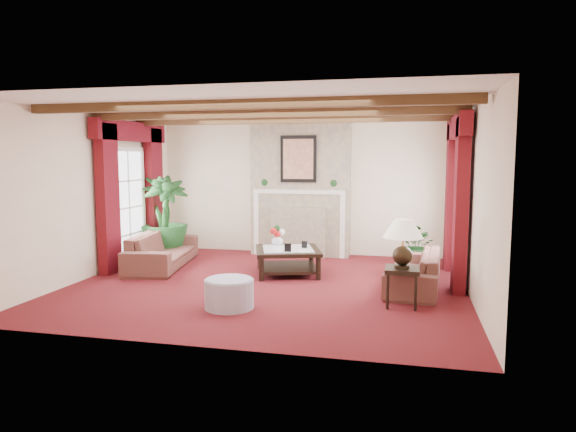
% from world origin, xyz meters
% --- Properties ---
extents(floor, '(6.00, 6.00, 0.00)m').
position_xyz_m(floor, '(0.00, 0.00, 0.00)').
color(floor, '#4D0D14').
rests_on(floor, ground).
extents(ceiling, '(6.00, 6.00, 0.00)m').
position_xyz_m(ceiling, '(0.00, 0.00, 2.70)').
color(ceiling, white).
rests_on(ceiling, floor).
extents(back_wall, '(6.00, 0.02, 2.70)m').
position_xyz_m(back_wall, '(0.00, 2.75, 1.35)').
color(back_wall, beige).
rests_on(back_wall, ground).
extents(left_wall, '(0.02, 5.50, 2.70)m').
position_xyz_m(left_wall, '(-3.00, 0.00, 1.35)').
color(left_wall, beige).
rests_on(left_wall, ground).
extents(right_wall, '(0.02, 5.50, 2.70)m').
position_xyz_m(right_wall, '(3.00, 0.00, 1.35)').
color(right_wall, beige).
rests_on(right_wall, ground).
extents(ceiling_beams, '(6.00, 3.00, 0.12)m').
position_xyz_m(ceiling_beams, '(0.00, 0.00, 2.64)').
color(ceiling_beams, '#382211').
rests_on(ceiling_beams, ceiling).
extents(fireplace, '(2.00, 0.52, 2.70)m').
position_xyz_m(fireplace, '(0.00, 2.55, 2.70)').
color(fireplace, tan).
rests_on(fireplace, ground).
extents(french_door_left, '(0.10, 1.10, 2.16)m').
position_xyz_m(french_door_left, '(-2.97, 1.00, 2.13)').
color(french_door_left, white).
rests_on(french_door_left, ground).
extents(french_door_right, '(0.10, 1.10, 2.16)m').
position_xyz_m(french_door_right, '(2.97, 1.00, 2.13)').
color(french_door_right, white).
rests_on(french_door_right, ground).
extents(curtains_left, '(0.20, 2.40, 2.55)m').
position_xyz_m(curtains_left, '(-2.86, 1.00, 2.55)').
color(curtains_left, '#4E0A17').
rests_on(curtains_left, ground).
extents(curtains_right, '(0.20, 2.40, 2.55)m').
position_xyz_m(curtains_right, '(2.86, 1.00, 2.55)').
color(curtains_right, '#4E0A17').
rests_on(curtains_right, ground).
extents(sofa_left, '(2.31, 1.30, 0.82)m').
position_xyz_m(sofa_left, '(-2.23, 0.86, 0.41)').
color(sofa_left, '#390F1E').
rests_on(sofa_left, ground).
extents(sofa_right, '(1.98, 0.85, 0.74)m').
position_xyz_m(sofa_right, '(2.22, 0.29, 0.37)').
color(sofa_right, '#390F1E').
rests_on(sofa_right, ground).
extents(potted_palm, '(2.53, 2.53, 0.91)m').
position_xyz_m(potted_palm, '(-2.54, 1.61, 0.45)').
color(potted_palm, black).
rests_on(potted_palm, ground).
extents(small_plant, '(1.53, 1.53, 0.63)m').
position_xyz_m(small_plant, '(2.31, 1.84, 0.32)').
color(small_plant, black).
rests_on(small_plant, ground).
extents(coffee_table, '(1.33, 1.33, 0.43)m').
position_xyz_m(coffee_table, '(0.14, 0.77, 0.22)').
color(coffee_table, black).
rests_on(coffee_table, ground).
extents(side_table, '(0.53, 0.53, 0.52)m').
position_xyz_m(side_table, '(2.05, -0.75, 0.26)').
color(side_table, black).
rests_on(side_table, ground).
extents(ottoman, '(0.65, 0.65, 0.38)m').
position_xyz_m(ottoman, '(-0.16, -1.35, 0.19)').
color(ottoman, '#9895A9').
rests_on(ottoman, ground).
extents(table_lamp, '(0.53, 0.53, 0.67)m').
position_xyz_m(table_lamp, '(2.05, -0.75, 0.86)').
color(table_lamp, black).
rests_on(table_lamp, side_table).
extents(flower_vase, '(0.20, 0.21, 0.20)m').
position_xyz_m(flower_vase, '(-0.12, 1.08, 0.53)').
color(flower_vase, silver).
rests_on(flower_vase, coffee_table).
extents(book, '(0.21, 0.08, 0.27)m').
position_xyz_m(book, '(0.37, 0.51, 0.57)').
color(book, black).
rests_on(book, coffee_table).
extents(photo_frame_a, '(0.11, 0.02, 0.15)m').
position_xyz_m(photo_frame_a, '(0.22, 0.46, 0.51)').
color(photo_frame_a, black).
rests_on(photo_frame_a, coffee_table).
extents(photo_frame_b, '(0.10, 0.05, 0.13)m').
position_xyz_m(photo_frame_b, '(0.41, 0.87, 0.50)').
color(photo_frame_b, black).
rests_on(photo_frame_b, coffee_table).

